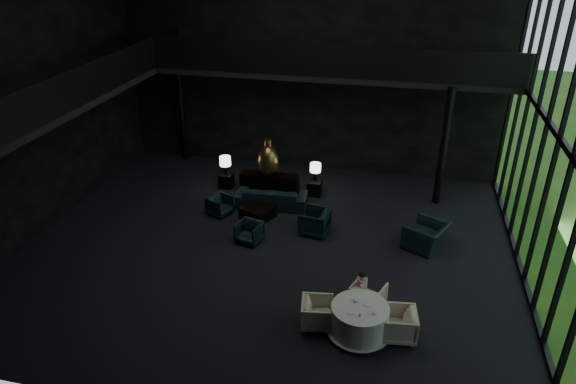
% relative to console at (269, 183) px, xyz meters
% --- Properties ---
extents(floor, '(14.00, 12.00, 0.02)m').
position_rel_console_xyz_m(floor, '(0.93, -3.57, -0.33)').
color(floor, black).
rests_on(floor, ground).
extents(wall_back, '(14.00, 0.04, 8.00)m').
position_rel_console_xyz_m(wall_back, '(0.93, 2.43, 3.67)').
color(wall_back, black).
rests_on(wall_back, ground).
extents(wall_front, '(14.00, 0.04, 8.00)m').
position_rel_console_xyz_m(wall_front, '(0.93, -9.57, 3.67)').
color(wall_front, black).
rests_on(wall_front, ground).
extents(wall_left, '(0.04, 12.00, 8.00)m').
position_rel_console_xyz_m(wall_left, '(-6.07, -3.57, 3.67)').
color(wall_left, black).
rests_on(wall_left, ground).
extents(curtain_wall, '(0.20, 12.00, 8.00)m').
position_rel_console_xyz_m(curtain_wall, '(7.88, -3.57, 3.67)').
color(curtain_wall, black).
rests_on(curtain_wall, ground).
extents(mezzanine_left, '(2.00, 12.00, 0.25)m').
position_rel_console_xyz_m(mezzanine_left, '(-5.07, -3.57, 3.67)').
color(mezzanine_left, black).
rests_on(mezzanine_left, wall_left).
extents(mezzanine_back, '(12.00, 2.00, 0.25)m').
position_rel_console_xyz_m(mezzanine_back, '(1.93, 1.43, 3.67)').
color(mezzanine_back, black).
rests_on(mezzanine_back, wall_back).
extents(railing_left, '(0.06, 12.00, 1.00)m').
position_rel_console_xyz_m(railing_left, '(-4.07, -3.57, 4.27)').
color(railing_left, black).
rests_on(railing_left, mezzanine_left).
extents(railing_back, '(12.00, 0.06, 1.00)m').
position_rel_console_xyz_m(railing_back, '(1.93, 0.43, 4.27)').
color(railing_back, black).
rests_on(railing_back, mezzanine_back).
extents(column_nw, '(0.24, 0.24, 4.00)m').
position_rel_console_xyz_m(column_nw, '(-4.07, 2.13, 1.67)').
color(column_nw, black).
rests_on(column_nw, floor).
extents(column_ne, '(0.24, 0.24, 4.00)m').
position_rel_console_xyz_m(column_ne, '(5.73, 0.43, 1.67)').
color(column_ne, black).
rests_on(column_ne, floor).
extents(console, '(2.07, 0.47, 0.66)m').
position_rel_console_xyz_m(console, '(0.00, 0.00, 0.00)').
color(console, black).
rests_on(console, floor).
extents(bronze_urn, '(0.72, 0.72, 1.34)m').
position_rel_console_xyz_m(bronze_urn, '(0.00, -0.09, 0.90)').
color(bronze_urn, '#A7822D').
rests_on(bronze_urn, console).
extents(side_table_left, '(0.46, 0.46, 0.51)m').
position_rel_console_xyz_m(side_table_left, '(-1.60, 0.01, -0.08)').
color(side_table_left, black).
rests_on(side_table_left, floor).
extents(table_lamp_left, '(0.40, 0.40, 0.66)m').
position_rel_console_xyz_m(table_lamp_left, '(-1.60, -0.00, 0.65)').
color(table_lamp_left, black).
rests_on(table_lamp_left, side_table_left).
extents(side_table_right, '(0.47, 0.47, 0.52)m').
position_rel_console_xyz_m(side_table_right, '(1.60, 0.09, -0.07)').
color(side_table_right, black).
rests_on(side_table_right, floor).
extents(table_lamp_right, '(0.37, 0.37, 0.63)m').
position_rel_console_xyz_m(table_lamp_right, '(1.60, 0.18, 0.64)').
color(table_lamp_right, black).
rests_on(table_lamp_right, side_table_right).
extents(sofa, '(2.63, 0.94, 1.01)m').
position_rel_console_xyz_m(sofa, '(0.36, -1.05, 0.18)').
color(sofa, black).
rests_on(sofa, floor).
extents(lounge_armchair_west, '(0.76, 0.78, 0.62)m').
position_rel_console_xyz_m(lounge_armchair_west, '(-1.15, -1.96, -0.02)').
color(lounge_armchair_west, black).
rests_on(lounge_armchair_west, floor).
extents(lounge_armchair_east, '(0.96, 1.01, 0.93)m').
position_rel_console_xyz_m(lounge_armchair_east, '(2.04, -2.42, 0.13)').
color(lounge_armchair_east, black).
rests_on(lounge_armchair_east, floor).
extents(lounge_armchair_south, '(0.74, 0.71, 0.63)m').
position_rel_console_xyz_m(lounge_armchair_south, '(0.26, -3.35, -0.01)').
color(lounge_armchair_south, black).
rests_on(lounge_armchair_south, floor).
extents(window_armchair, '(1.36, 1.58, 1.17)m').
position_rel_console_xyz_m(window_armchair, '(5.34, -2.49, 0.25)').
color(window_armchair, '#162430').
rests_on(window_armchair, floor).
extents(coffee_table, '(1.17, 1.17, 0.39)m').
position_rel_console_xyz_m(coffee_table, '(0.11, -1.91, -0.13)').
color(coffee_table, black).
rests_on(coffee_table, floor).
extents(dining_table, '(1.48, 1.48, 0.75)m').
position_rel_console_xyz_m(dining_table, '(3.81, -6.55, -0.00)').
color(dining_table, white).
rests_on(dining_table, floor).
extents(dining_chair_north, '(0.88, 0.86, 0.72)m').
position_rel_console_xyz_m(dining_chair_north, '(3.93, -5.58, 0.03)').
color(dining_chair_north, tan).
rests_on(dining_chair_north, floor).
extents(dining_chair_east, '(0.81, 0.85, 0.79)m').
position_rel_console_xyz_m(dining_chair_east, '(4.68, -6.47, 0.07)').
color(dining_chair_east, '#A6A08F').
rests_on(dining_chair_east, floor).
extents(dining_chair_west, '(0.75, 0.79, 0.72)m').
position_rel_console_xyz_m(dining_chair_west, '(2.84, -6.48, 0.03)').
color(dining_chair_west, beige).
rests_on(dining_chair_west, floor).
extents(child, '(0.26, 0.26, 0.55)m').
position_rel_console_xyz_m(child, '(3.76, -5.58, 0.39)').
color(child, '#D49EAA').
rests_on(child, dining_chair_north).
extents(plate_a, '(0.22, 0.22, 0.01)m').
position_rel_console_xyz_m(plate_a, '(3.63, -6.76, 0.43)').
color(plate_a, white).
rests_on(plate_a, dining_table).
extents(plate_b, '(0.29, 0.29, 0.02)m').
position_rel_console_xyz_m(plate_b, '(3.96, -6.40, 0.43)').
color(plate_b, white).
rests_on(plate_b, dining_table).
extents(saucer, '(0.19, 0.19, 0.01)m').
position_rel_console_xyz_m(saucer, '(4.05, -6.67, 0.43)').
color(saucer, white).
rests_on(saucer, dining_table).
extents(coffee_cup, '(0.10, 0.10, 0.06)m').
position_rel_console_xyz_m(coffee_cup, '(4.13, -6.71, 0.47)').
color(coffee_cup, white).
rests_on(coffee_cup, saucer).
extents(cereal_bowl, '(0.15, 0.15, 0.08)m').
position_rel_console_xyz_m(cereal_bowl, '(3.70, -6.37, 0.46)').
color(cereal_bowl, white).
rests_on(cereal_bowl, dining_table).
extents(cream_pot, '(0.06, 0.06, 0.06)m').
position_rel_console_xyz_m(cream_pot, '(3.83, -6.85, 0.45)').
color(cream_pot, '#99999E').
rests_on(cream_pot, dining_table).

